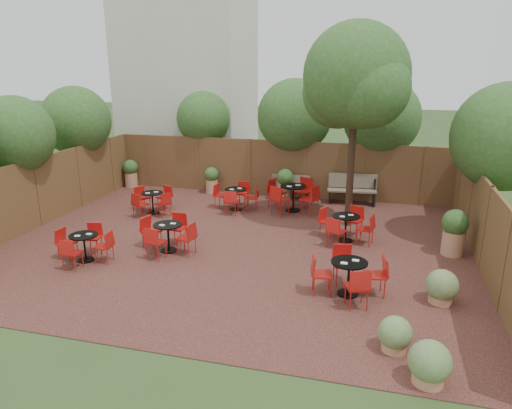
# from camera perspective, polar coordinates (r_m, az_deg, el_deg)

# --- Properties ---
(ground) EXTENTS (80.00, 80.00, 0.00)m
(ground) POSITION_cam_1_polar(r_m,az_deg,el_deg) (12.57, -2.52, -4.86)
(ground) COLOR #354F23
(ground) RESTS_ON ground
(courtyard_paving) EXTENTS (12.00, 10.00, 0.02)m
(courtyard_paving) POSITION_cam_1_polar(r_m,az_deg,el_deg) (12.57, -2.52, -4.82)
(courtyard_paving) COLOR #391C17
(courtyard_paving) RESTS_ON ground
(fence_back) EXTENTS (12.00, 0.08, 2.00)m
(fence_back) POSITION_cam_1_polar(r_m,az_deg,el_deg) (16.92, 2.50, 4.39)
(fence_back) COLOR brown
(fence_back) RESTS_ON ground
(fence_left) EXTENTS (0.08, 10.00, 2.00)m
(fence_left) POSITION_cam_1_polar(r_m,az_deg,el_deg) (15.10, -24.86, 1.29)
(fence_left) COLOR brown
(fence_left) RESTS_ON ground
(fence_right) EXTENTS (0.08, 10.00, 2.00)m
(fence_right) POSITION_cam_1_polar(r_m,az_deg,el_deg) (11.98, 26.02, -2.65)
(fence_right) COLOR brown
(fence_right) RESTS_ON ground
(neighbour_building) EXTENTS (5.00, 4.00, 8.00)m
(neighbour_building) POSITION_cam_1_polar(r_m,az_deg,el_deg) (20.76, -8.15, 14.91)
(neighbour_building) COLOR beige
(neighbour_building) RESTS_ON ground
(overhang_foliage) EXTENTS (15.96, 10.91, 2.75)m
(overhang_foliage) POSITION_cam_1_polar(r_m,az_deg,el_deg) (14.67, -2.30, 9.44)
(overhang_foliage) COLOR #28521A
(overhang_foliage) RESTS_ON ground
(courtyard_tree) EXTENTS (2.97, 2.90, 5.72)m
(courtyard_tree) POSITION_cam_1_polar(r_m,az_deg,el_deg) (13.51, 11.90, 14.26)
(courtyard_tree) COLOR black
(courtyard_tree) RESTS_ON courtyard_paving
(park_bench_left) EXTENTS (1.37, 0.46, 0.84)m
(park_bench_left) POSITION_cam_1_polar(r_m,az_deg,el_deg) (16.57, 4.12, 2.14)
(park_bench_left) COLOR brown
(park_bench_left) RESTS_ON courtyard_paving
(park_bench_right) EXTENTS (1.66, 0.68, 1.00)m
(park_bench_right) POSITION_cam_1_polar(r_m,az_deg,el_deg) (16.32, 11.52, 1.91)
(park_bench_right) COLOR brown
(park_bench_right) RESTS_ON courtyard_paving
(bistro_tables) EXTENTS (7.91, 7.02, 0.96)m
(bistro_tables) POSITION_cam_1_polar(r_m,az_deg,el_deg) (13.12, -1.59, -1.82)
(bistro_tables) COLOR black
(bistro_tables) RESTS_ON courtyard_paving
(planters) EXTENTS (11.70, 4.59, 1.17)m
(planters) POSITION_cam_1_polar(r_m,az_deg,el_deg) (15.41, 1.59, 1.63)
(planters) COLOR #B17C58
(planters) RESTS_ON courtyard_paving
(low_shrubs) EXTENTS (1.52, 3.33, 0.69)m
(low_shrubs) POSITION_cam_1_polar(r_m,az_deg,el_deg) (8.86, 19.84, -13.33)
(low_shrubs) COLOR #B17C58
(low_shrubs) RESTS_ON courtyard_paving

